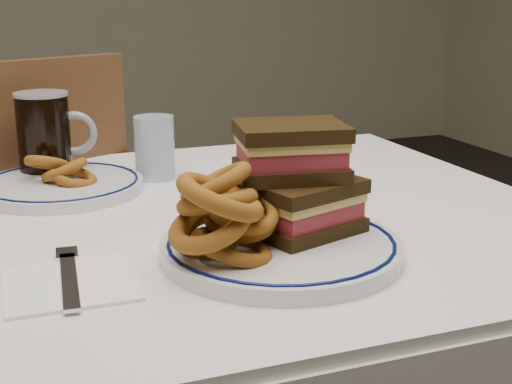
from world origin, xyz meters
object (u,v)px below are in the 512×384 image
object	(u,v)px
beer_mug	(46,135)
far_plate	(61,185)
main_plate	(281,247)
chair_far	(3,274)
reuben_sandwich	(297,178)

from	to	relation	value
beer_mug	far_plate	bearing A→B (deg)	-83.04
main_plate	far_plate	xyz separation A→B (m)	(-0.22, 0.39, -0.00)
main_plate	beer_mug	bearing A→B (deg)	115.62
far_plate	chair_far	bearing A→B (deg)	109.40
reuben_sandwich	far_plate	bearing A→B (deg)	125.19
far_plate	reuben_sandwich	bearing A→B (deg)	-54.81
beer_mug	main_plate	bearing A→B (deg)	-64.38
beer_mug	chair_far	bearing A→B (deg)	114.35
main_plate	beer_mug	xyz separation A→B (m)	(-0.23, 0.47, 0.06)
chair_far	far_plate	world-z (taller)	chair_far
main_plate	reuben_sandwich	size ratio (longest dim) A/B	1.80
chair_far	beer_mug	distance (m)	0.38
chair_far	reuben_sandwich	size ratio (longest dim) A/B	5.83
chair_far	beer_mug	xyz separation A→B (m)	(0.09, -0.20, 0.31)
reuben_sandwich	beer_mug	bearing A→B (deg)	120.53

